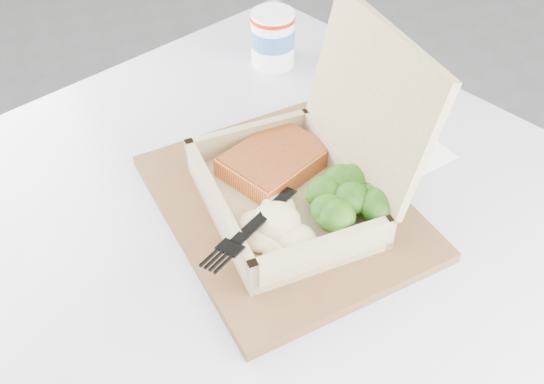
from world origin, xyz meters
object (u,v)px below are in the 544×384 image
at_px(cafe_table, 261,318).
at_px(paper_cup, 273,37).
at_px(serving_tray, 283,206).
at_px(takeout_container, 311,166).

height_order(cafe_table, paper_cup, paper_cup).
height_order(cafe_table, serving_tray, serving_tray).
bearing_deg(cafe_table, takeout_container, 49.95).
bearing_deg(paper_cup, serving_tray, -61.92).
distance_m(serving_tray, paper_cup, 0.32).
bearing_deg(serving_tray, paper_cup, 118.08).
xyz_separation_m(cafe_table, takeout_container, (0.04, 0.05, 0.25)).
xyz_separation_m(takeout_container, paper_cup, (-0.17, 0.26, -0.02)).
relative_size(serving_tray, takeout_container, 1.09).
bearing_deg(cafe_table, serving_tray, 60.57).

